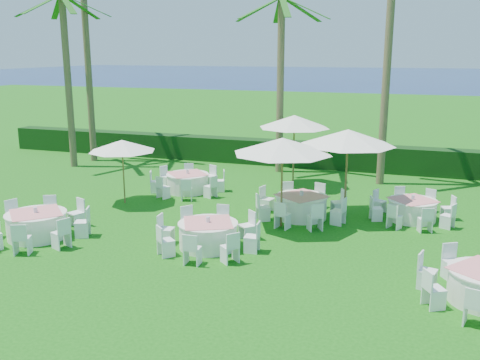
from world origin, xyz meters
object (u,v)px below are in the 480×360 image
at_px(banquet_table_b, 208,234).
at_px(umbrella_c, 294,122).
at_px(umbrella_d, 348,137).
at_px(banquet_table_d, 188,182).
at_px(banquet_table_a, 37,224).
at_px(umbrella_a, 122,146).
at_px(banquet_table_e, 301,206).
at_px(umbrella_b, 282,146).
at_px(banquet_table_f, 412,209).

relative_size(banquet_table_b, umbrella_c, 1.01).
bearing_deg(umbrella_d, umbrella_c, 126.14).
bearing_deg(banquet_table_d, banquet_table_a, -108.13).
distance_m(banquet_table_b, umbrella_a, 5.95).
height_order(banquet_table_a, banquet_table_e, banquet_table_a).
bearing_deg(banquet_table_e, umbrella_b, -111.34).
distance_m(banquet_table_e, banquet_table_f, 3.66).
xyz_separation_m(banquet_table_d, banquet_table_e, (5.01, -1.91, 0.02)).
bearing_deg(banquet_table_b, umbrella_c, 85.02).
xyz_separation_m(banquet_table_e, banquet_table_f, (3.54, 0.92, -0.04)).
xyz_separation_m(banquet_table_e, umbrella_d, (1.37, 0.54, 2.32)).
bearing_deg(banquet_table_f, umbrella_b, -153.30).
relative_size(banquet_table_d, banquet_table_e, 0.94).
bearing_deg(umbrella_a, umbrella_b, -6.98).
height_order(umbrella_b, umbrella_d, umbrella_d).
bearing_deg(umbrella_b, umbrella_d, 42.02).
bearing_deg(umbrella_c, banquet_table_d, -149.51).
bearing_deg(banquet_table_d, umbrella_c, 30.49).
bearing_deg(umbrella_a, banquet_table_f, 7.00).
relative_size(umbrella_b, umbrella_d, 1.01).
bearing_deg(banquet_table_e, banquet_table_b, -117.97).
xyz_separation_m(banquet_table_e, umbrella_b, (-0.42, -1.07, 2.20)).
height_order(banquet_table_a, banquet_table_f, banquet_table_a).
xyz_separation_m(banquet_table_b, umbrella_c, (0.67, 7.73, 2.30)).
xyz_separation_m(banquet_table_b, umbrella_a, (-4.64, 3.28, 1.75)).
xyz_separation_m(banquet_table_e, umbrella_c, (-1.24, 4.12, 2.29)).
bearing_deg(umbrella_c, banquet_table_a, -124.27).
distance_m(banquet_table_b, banquet_table_d, 6.32).
distance_m(banquet_table_d, banquet_table_e, 5.36).
xyz_separation_m(banquet_table_a, umbrella_b, (6.68, 3.40, 2.19)).
bearing_deg(banquet_table_a, banquet_table_e, 32.21).
bearing_deg(umbrella_c, umbrella_a, -140.09).
distance_m(banquet_table_a, banquet_table_b, 5.25).
distance_m(banquet_table_a, umbrella_d, 10.11).
relative_size(umbrella_a, umbrella_b, 0.77).
xyz_separation_m(banquet_table_d, umbrella_a, (-1.54, -2.23, 1.76)).
height_order(banquet_table_e, umbrella_a, umbrella_a).
bearing_deg(umbrella_a, umbrella_d, 6.22).
height_order(banquet_table_d, umbrella_a, umbrella_a).
xyz_separation_m(banquet_table_f, umbrella_d, (-2.17, -0.38, 2.35)).
bearing_deg(umbrella_a, banquet_table_e, 2.79).
height_order(banquet_table_d, banquet_table_e, banquet_table_e).
height_order(banquet_table_a, umbrella_c, umbrella_c).
distance_m(umbrella_a, umbrella_c, 6.95).
xyz_separation_m(umbrella_b, umbrella_c, (-0.82, 5.19, 0.09)).
bearing_deg(umbrella_d, umbrella_a, -173.78).
bearing_deg(umbrella_c, umbrella_b, -81.00).
height_order(umbrella_c, umbrella_d, umbrella_d).
bearing_deg(banquet_table_a, umbrella_d, 30.63).
bearing_deg(banquet_table_a, banquet_table_f, 26.87).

